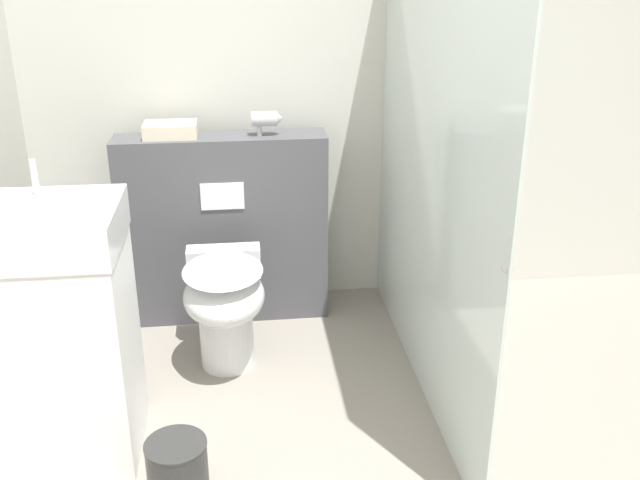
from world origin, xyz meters
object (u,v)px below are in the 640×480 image
toilet (225,303)px  sink_vanity (49,336)px  waste_bin (178,475)px  hair_drier (266,119)px

toilet → sink_vanity: (-0.66, -0.54, 0.17)m
toilet → sink_vanity: sink_vanity is taller
waste_bin → hair_drier: bearing=74.3°
sink_vanity → waste_bin: (0.48, -0.39, -0.38)m
sink_vanity → waste_bin: size_ratio=4.24×
toilet → hair_drier: 0.96m
toilet → hair_drier: size_ratio=3.46×
hair_drier → waste_bin: bearing=-105.7°
sink_vanity → hair_drier: bearing=50.5°
sink_vanity → hair_drier: (0.90, 1.09, 0.57)m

